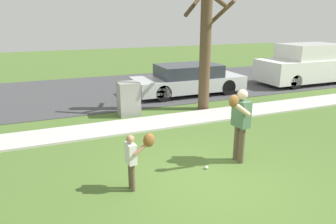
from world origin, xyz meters
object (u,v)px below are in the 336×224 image
(person_adult, at_px, (240,119))
(parked_sedan_silver, at_px, (188,80))
(person_child, at_px, (135,154))
(street_tree_near, at_px, (206,34))
(baseball, at_px, (206,167))
(parked_van_white, at_px, (308,65))
(utility_cabinet, at_px, (129,99))

(person_adult, height_order, parked_sedan_silver, person_adult)
(parked_sedan_silver, bearing_deg, person_child, 57.17)
(street_tree_near, bearing_deg, person_adult, -108.00)
(person_child, bearing_deg, baseball, 1.85)
(person_adult, xyz_separation_m, baseball, (-0.81, -0.05, -0.98))
(parked_sedan_silver, distance_m, parked_van_white, 6.34)
(baseball, relative_size, parked_van_white, 0.01)
(utility_cabinet, bearing_deg, baseball, -83.27)
(person_adult, relative_size, utility_cabinet, 1.50)
(utility_cabinet, xyz_separation_m, street_tree_near, (2.62, -0.30, 2.03))
(utility_cabinet, height_order, parked_sedan_silver, parked_sedan_silver)
(person_child, height_order, street_tree_near, street_tree_near)
(person_child, height_order, parked_sedan_silver, parked_sedan_silver)
(person_adult, distance_m, utility_cabinet, 4.52)
(person_adult, distance_m, parked_van_white, 10.09)
(person_adult, bearing_deg, parked_van_white, -149.31)
(utility_cabinet, height_order, street_tree_near, street_tree_near)
(street_tree_near, bearing_deg, parked_van_white, 16.84)
(person_adult, relative_size, parked_van_white, 0.33)
(parked_van_white, bearing_deg, street_tree_near, 16.84)
(street_tree_near, xyz_separation_m, parked_van_white, (6.78, 2.05, -1.68))
(baseball, bearing_deg, utility_cabinet, 96.73)
(person_adult, xyz_separation_m, street_tree_near, (1.30, 3.99, 1.56))
(parked_van_white, bearing_deg, baseball, 34.46)
(baseball, xyz_separation_m, parked_van_white, (8.88, 6.10, 0.87))
(street_tree_near, xyz_separation_m, parked_sedan_silver, (0.45, 2.19, -1.96))
(person_adult, relative_size, street_tree_near, 0.34)
(street_tree_near, distance_m, parked_van_white, 7.28)
(person_child, height_order, baseball, person_child)
(parked_sedan_silver, xyz_separation_m, parked_van_white, (6.33, -0.14, 0.28))
(utility_cabinet, bearing_deg, street_tree_near, -6.64)
(person_adult, relative_size, baseball, 22.35)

